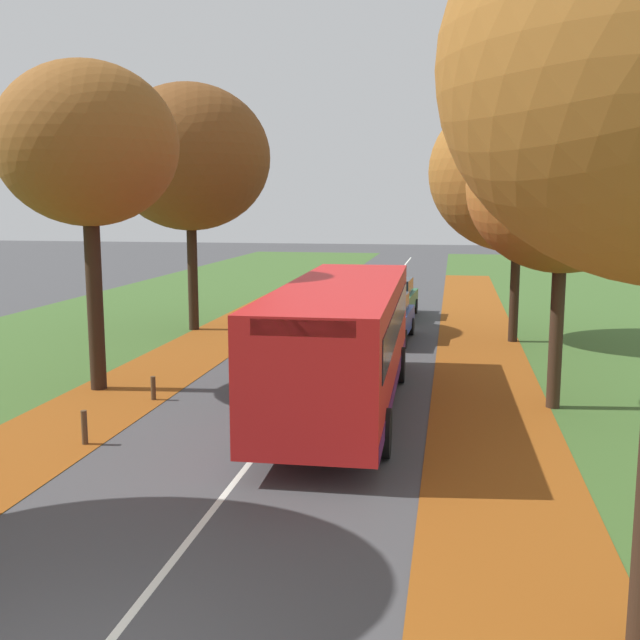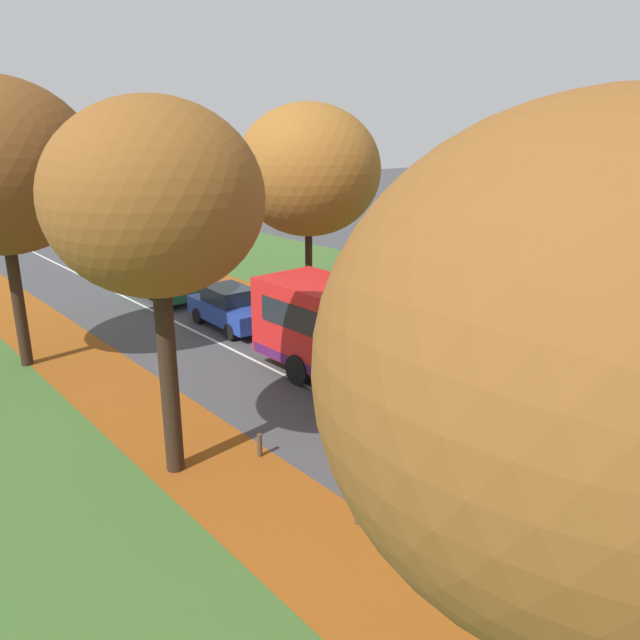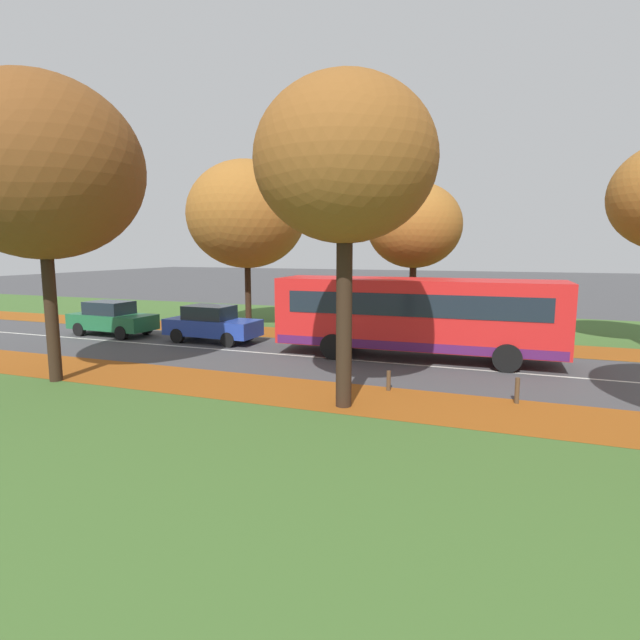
{
  "view_description": "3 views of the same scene",
  "coord_description": "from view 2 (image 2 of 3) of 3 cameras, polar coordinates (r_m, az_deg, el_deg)",
  "views": [
    {
      "loc": [
        3.64,
        -6.11,
        4.83
      ],
      "look_at": [
        -0.21,
        15.53,
        1.35
      ],
      "focal_mm": 42.0,
      "sensor_mm": 36.0,
      "label": 1
    },
    {
      "loc": [
        -11.03,
        -0.42,
        7.68
      ],
      "look_at": [
        0.96,
        13.85,
        1.81
      ],
      "focal_mm": 35.0,
      "sensor_mm": 36.0,
      "label": 2
    },
    {
      "loc": [
        -17.39,
        7.77,
        4.08
      ],
      "look_at": [
        0.98,
        14.55,
        1.29
      ],
      "focal_mm": 28.0,
      "sensor_mm": 36.0,
      "label": 3
    }
  ],
  "objects": [
    {
      "name": "leaf_litter_right",
      "position": [
        22.61,
        6.84,
        -2.49
      ],
      "size": [
        2.8,
        60.0,
        0.0
      ],
      "primitive_type": "cube",
      "color": "#8C4714",
      "rests_on": "grass_verge_right"
    },
    {
      "name": "leaf_litter_left",
      "position": [
        17.56,
        -14.54,
        -9.04
      ],
      "size": [
        2.8,
        60.0,
        0.0
      ],
      "primitive_type": "cube",
      "color": "#8C4714",
      "rests_on": "grass_verge_left"
    },
    {
      "name": "grass_verge_right",
      "position": [
        29.75,
        4.54,
        2.47
      ],
      "size": [
        12.0,
        90.0,
        0.01
      ],
      "primitive_type": "cube",
      "color": "#3D6028",
      "rests_on": "ground"
    },
    {
      "name": "bollard_fifth",
      "position": [
        15.36,
        -5.53,
        -11.33
      ],
      "size": [
        0.12,
        0.12,
        0.6
      ],
      "primitive_type": "cylinder",
      "color": "#4C3823",
      "rests_on": "ground"
    },
    {
      "name": "tree_left_near",
      "position": [
        13.34,
        -14.86,
        10.54
      ],
      "size": [
        4.5,
        4.5,
        8.26
      ],
      "color": "black",
      "rests_on": "ground"
    },
    {
      "name": "bus",
      "position": [
        17.6,
        6.97,
        -2.52
      ],
      "size": [
        2.82,
        10.45,
        2.98
      ],
      "color": "red",
      "rests_on": "ground"
    },
    {
      "name": "road_centre_line",
      "position": [
        24.45,
        -11.06,
        -1.16
      ],
      "size": [
        0.12,
        80.0,
        0.01
      ],
      "primitive_type": "cube",
      "color": "silver",
      "rests_on": "ground"
    },
    {
      "name": "car_blue_lead",
      "position": [
        24.67,
        -8.18,
        1.13
      ],
      "size": [
        1.91,
        4.26,
        1.62
      ],
      "color": "#233D9E",
      "rests_on": "ground"
    },
    {
      "name": "tree_left_nearest",
      "position": [
        6.0,
        25.1,
        -4.22
      ],
      "size": [
        5.25,
        5.25,
        8.0
      ],
      "color": "black",
      "rests_on": "ground"
    },
    {
      "name": "car_green_following",
      "position": [
        29.22,
        -14.12,
        3.35
      ],
      "size": [
        1.94,
        4.28,
        1.62
      ],
      "color": "#1E6038",
      "rests_on": "ground"
    },
    {
      "name": "bollard_fourth",
      "position": [
        13.01,
        3.51,
        -16.83
      ],
      "size": [
        0.12,
        0.12,
        0.7
      ],
      "primitive_type": "cylinder",
      "color": "#4C3823",
      "rests_on": "ground"
    },
    {
      "name": "tree_right_mid",
      "position": [
        26.77,
        -1.08,
        13.51
      ],
      "size": [
        6.09,
        6.09,
        8.58
      ],
      "color": "black",
      "rests_on": "ground"
    },
    {
      "name": "tree_right_near",
      "position": [
        21.16,
        14.56,
        10.06
      ],
      "size": [
        4.36,
        4.36,
        7.13
      ],
      "color": "#382619",
      "rests_on": "ground"
    },
    {
      "name": "bollard_third",
      "position": [
        11.36,
        16.84,
        -24.05
      ],
      "size": [
        0.12,
        0.12,
        0.56
      ],
      "primitive_type": "cylinder",
      "color": "#4C3823",
      "rests_on": "ground"
    }
  ]
}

